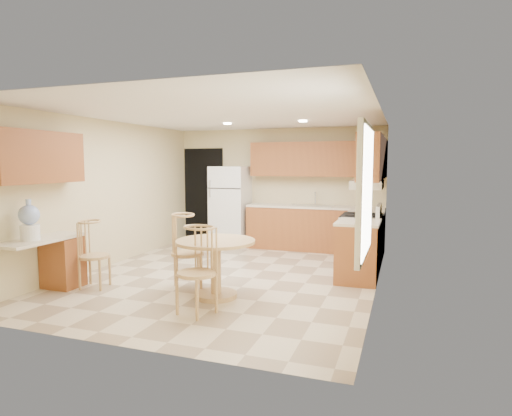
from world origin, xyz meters
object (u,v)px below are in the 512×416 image
(chair_table_a, at_px, (184,245))
(water_crock, at_px, (29,222))
(refrigerator, at_px, (231,206))
(chair_desk, at_px, (90,249))
(chair_table_b, at_px, (192,264))
(stove, at_px, (361,241))
(dining_table, at_px, (216,260))

(chair_table_a, xyz_separation_m, water_crock, (-1.72, -0.97, 0.37))
(refrigerator, bearing_deg, chair_table_a, -78.54)
(chair_desk, distance_m, water_crock, 0.85)
(refrigerator, bearing_deg, water_crock, -103.85)
(water_crock, bearing_deg, chair_table_b, 1.74)
(chair_table_a, xyz_separation_m, chair_table_b, (0.60, -0.90, -0.02))
(chair_table_a, distance_m, water_crock, 2.01)
(refrigerator, relative_size, water_crock, 3.16)
(stove, height_order, water_crock, water_crock)
(dining_table, bearing_deg, stove, 53.27)
(refrigerator, height_order, water_crock, refrigerator)
(chair_table_b, height_order, water_crock, water_crock)
(chair_table_b, bearing_deg, chair_desk, 2.42)
(chair_table_b, xyz_separation_m, water_crock, (-2.32, -0.07, 0.39))
(dining_table, relative_size, chair_desk, 1.09)
(chair_table_b, bearing_deg, dining_table, -68.81)
(dining_table, distance_m, chair_table_b, 0.76)
(dining_table, bearing_deg, chair_desk, -172.18)
(stove, distance_m, dining_table, 2.77)
(stove, xyz_separation_m, chair_table_b, (-1.61, -2.97, 0.16))
(chair_desk, bearing_deg, chair_table_b, 62.17)
(chair_table_a, bearing_deg, water_crock, -94.17)
(dining_table, xyz_separation_m, chair_table_b, (0.05, -0.75, 0.12))
(water_crock, bearing_deg, chair_desk, 51.66)
(refrigerator, bearing_deg, chair_table_b, -73.17)
(refrigerator, distance_m, water_crock, 4.39)
(chair_desk, bearing_deg, stove, 112.53)
(refrigerator, height_order, chair_table_a, refrigerator)
(refrigerator, height_order, stove, refrigerator)
(chair_table_a, height_order, water_crock, water_crock)
(chair_table_b, distance_m, chair_desk, 1.93)
(chair_table_b, height_order, chair_desk, chair_table_b)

